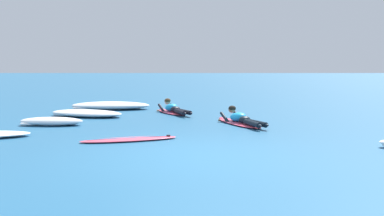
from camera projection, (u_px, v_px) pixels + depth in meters
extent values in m
plane|color=#235B84|center=(193.00, 105.00, 18.19)|extent=(120.00, 120.00, 0.00)
ellipsoid|color=#E54C66|center=(239.00, 123.00, 12.37)|extent=(1.41, 2.36, 0.07)
ellipsoid|color=#E54C66|center=(222.00, 118.00, 13.39)|extent=(0.27, 0.27, 0.06)
ellipsoid|color=#1E9EDB|center=(238.00, 117.00, 12.40)|extent=(0.62, 0.78, 0.35)
ellipsoid|color=black|center=(245.00, 120.00, 12.04)|extent=(0.42, 0.39, 0.20)
cylinder|color=black|center=(252.00, 123.00, 11.50)|extent=(0.39, 0.81, 0.14)
ellipsoid|color=black|center=(259.00, 126.00, 11.11)|extent=(0.17, 0.24, 0.08)
cylinder|color=black|center=(257.00, 123.00, 11.56)|extent=(0.47, 0.79, 0.14)
ellipsoid|color=black|center=(266.00, 125.00, 11.19)|extent=(0.17, 0.24, 0.08)
cylinder|color=black|center=(225.00, 119.00, 12.68)|extent=(0.31, 0.61, 0.35)
sphere|color=#8C6647|center=(220.00, 120.00, 13.05)|extent=(0.09, 0.09, 0.09)
cylinder|color=black|center=(239.00, 118.00, 12.82)|extent=(0.31, 0.61, 0.35)
sphere|color=#8C6647|center=(233.00, 120.00, 13.18)|extent=(0.09, 0.09, 0.09)
sphere|color=#8C6647|center=(232.00, 109.00, 12.75)|extent=(0.21, 0.21, 0.21)
ellipsoid|color=black|center=(232.00, 108.00, 12.73)|extent=(0.28, 0.27, 0.16)
ellipsoid|color=#E54C66|center=(172.00, 112.00, 15.07)|extent=(1.38, 2.03, 0.07)
ellipsoid|color=#E54C66|center=(162.00, 109.00, 15.91)|extent=(0.28, 0.27, 0.06)
ellipsoid|color=#1E9EDB|center=(171.00, 107.00, 15.10)|extent=(0.63, 0.73, 0.34)
ellipsoid|color=black|center=(175.00, 109.00, 14.78)|extent=(0.43, 0.40, 0.20)
cylinder|color=black|center=(180.00, 112.00, 14.23)|extent=(0.45, 0.83, 0.14)
ellipsoid|color=black|center=(184.00, 113.00, 13.85)|extent=(0.19, 0.24, 0.08)
cylinder|color=black|center=(184.00, 112.00, 14.30)|extent=(0.53, 0.80, 0.14)
ellipsoid|color=black|center=(190.00, 113.00, 13.93)|extent=(0.19, 0.24, 0.08)
cylinder|color=black|center=(162.00, 109.00, 15.32)|extent=(0.35, 0.59, 0.35)
sphere|color=tan|center=(158.00, 111.00, 15.69)|extent=(0.09, 0.09, 0.09)
cylinder|color=black|center=(174.00, 109.00, 15.49)|extent=(0.35, 0.59, 0.35)
sphere|color=tan|center=(170.00, 110.00, 15.84)|extent=(0.09, 0.09, 0.09)
sphere|color=tan|center=(167.00, 101.00, 15.41)|extent=(0.21, 0.21, 0.21)
ellipsoid|color=#47331E|center=(168.00, 101.00, 15.39)|extent=(0.29, 0.28, 0.16)
ellipsoid|color=#E54C66|center=(129.00, 139.00, 9.71)|extent=(2.22, 1.15, 0.07)
cube|color=#1E9EDB|center=(129.00, 138.00, 9.71)|extent=(1.76, 0.61, 0.01)
cone|color=black|center=(168.00, 138.00, 9.99)|extent=(0.13, 0.13, 0.16)
ellipsoid|color=white|center=(111.00, 105.00, 16.33)|extent=(2.96, 1.31, 0.29)
ellipsoid|color=white|center=(131.00, 106.00, 16.54)|extent=(1.09, 0.68, 0.21)
ellipsoid|color=white|center=(87.00, 108.00, 16.20)|extent=(1.16, 0.82, 0.16)
ellipsoid|color=white|center=(86.00, 113.00, 14.11)|extent=(2.67, 1.69, 0.23)
ellipsoid|color=white|center=(106.00, 114.00, 14.08)|extent=(0.99, 0.72, 0.16)
ellipsoid|color=white|center=(65.00, 114.00, 14.24)|extent=(1.03, 0.84, 0.12)
ellipsoid|color=white|center=(51.00, 121.00, 12.10)|extent=(1.77, 0.64, 0.24)
ellipsoid|color=white|center=(68.00, 122.00, 12.18)|extent=(0.68, 0.42, 0.17)
ellipsoid|color=white|center=(32.00, 123.00, 12.06)|extent=(0.70, 0.51, 0.13)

